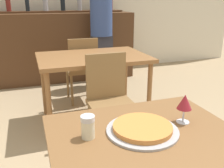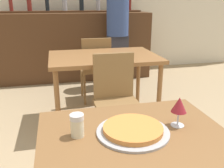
{
  "view_description": "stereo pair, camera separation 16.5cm",
  "coord_description": "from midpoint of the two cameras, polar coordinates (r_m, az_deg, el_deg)",
  "views": [
    {
      "loc": [
        -0.51,
        -0.93,
        1.35
      ],
      "look_at": [
        -0.0,
        0.55,
        0.82
      ],
      "focal_mm": 40.0,
      "sensor_mm": 36.0,
      "label": 1
    },
    {
      "loc": [
        -0.35,
        -0.97,
        1.35
      ],
      "look_at": [
        -0.0,
        0.55,
        0.82
      ],
      "focal_mm": 40.0,
      "sensor_mm": 36.0,
      "label": 2
    }
  ],
  "objects": [
    {
      "name": "bar_counter",
      "position": [
        4.48,
        -7.25,
        8.51
      ],
      "size": [
        2.6,
        0.56,
        1.15
      ],
      "color": "#4C2D19",
      "rests_on": "ground_plane"
    },
    {
      "name": "bar_back_shelf",
      "position": [
        4.56,
        -7.77,
        16.82
      ],
      "size": [
        2.39,
        0.24,
        0.35
      ],
      "color": "#4C2D19",
      "rests_on": "bar_counter"
    },
    {
      "name": "dining_table_near",
      "position": [
        1.26,
        9.83,
        -15.92
      ],
      "size": [
        0.94,
        0.84,
        0.72
      ],
      "color": "brown",
      "rests_on": "ground_plane"
    },
    {
      "name": "wine_glass",
      "position": [
        1.35,
        18.53,
        -4.79
      ],
      "size": [
        0.08,
        0.08,
        0.16
      ],
      "color": "silver",
      "rests_on": "dining_table_near"
    },
    {
      "name": "dining_table_far",
      "position": [
        2.77,
        -0.19,
        4.9
      ],
      "size": [
        1.18,
        0.82,
        0.77
      ],
      "color": "brown",
      "rests_on": "ground_plane"
    },
    {
      "name": "pizza_tray",
      "position": [
        1.27,
        8.6,
        -10.45
      ],
      "size": [
        0.36,
        0.36,
        0.04
      ],
      "color": "#A3A3A8",
      "rests_on": "dining_table_near"
    },
    {
      "name": "chair_far_side_back",
      "position": [
        3.36,
        -2.36,
        4.29
      ],
      "size": [
        0.4,
        0.4,
        0.89
      ],
      "rotation": [
        0.0,
        0.0,
        3.14
      ],
      "color": "olive",
      "rests_on": "ground_plane"
    },
    {
      "name": "cheese_shaker",
      "position": [
        1.21,
        -4.08,
        -9.46
      ],
      "size": [
        0.07,
        0.07,
        0.11
      ],
      "color": "beige",
      "rests_on": "dining_table_near"
    },
    {
      "name": "chair_far_side_front",
      "position": [
        2.28,
        3.0,
        -2.72
      ],
      "size": [
        0.4,
        0.4,
        0.89
      ],
      "color": "olive",
      "rests_on": "ground_plane"
    },
    {
      "name": "person_standing",
      "position": [
        3.98,
        2.51,
        12.61
      ],
      "size": [
        0.34,
        0.34,
        1.72
      ],
      "color": "#2D2D38",
      "rests_on": "ground_plane"
    }
  ]
}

